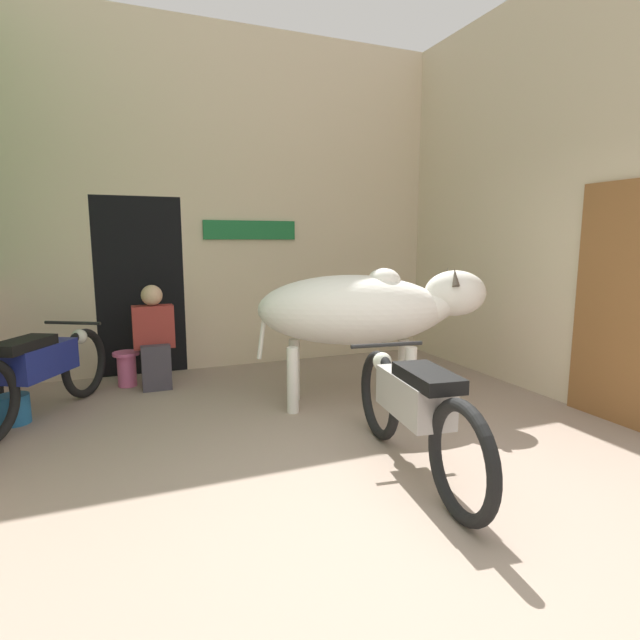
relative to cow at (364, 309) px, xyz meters
The scene contains 9 objects.
ground_plane 2.33m from the cow, 111.60° to the right, with size 30.00×30.00×0.00m, color gray.
wall_back_with_doorway 2.65m from the cow, 115.82° to the left, with size 5.34×0.94×4.13m.
wall_right_with_door 2.25m from the cow, ahead, with size 0.22×4.03×4.13m.
cow is the anchor object (origin of this frame).
motorcycle_near 1.51m from the cow, 102.96° to the right, with size 0.58×1.98×0.82m.
motorcycle_far 2.97m from the cow, 165.20° to the left, with size 1.05×1.79×0.81m.
shopkeeper_seated 2.33m from the cow, 142.36° to the left, with size 0.43×0.34×1.12m.
plastic_stool 2.73m from the cow, 143.57° to the left, with size 0.28×0.28×0.38m.
bucket 3.25m from the cow, 166.99° to the left, with size 0.26×0.26×0.26m.
Camera 1 is at (-1.35, -2.21, 1.59)m, focal length 28.00 mm.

